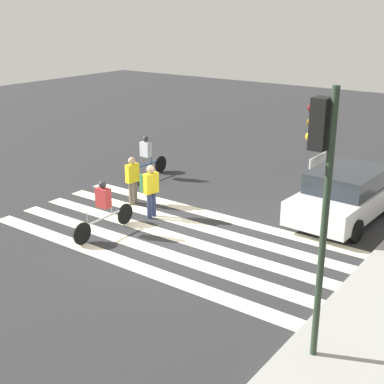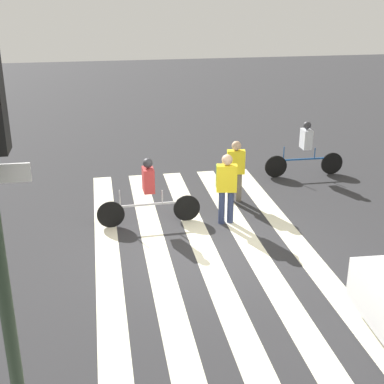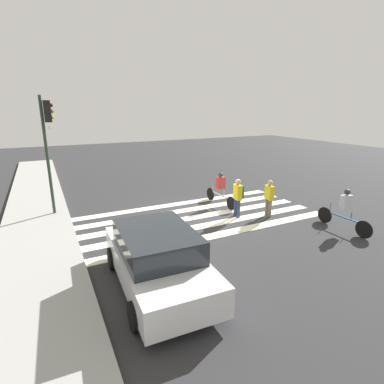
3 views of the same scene
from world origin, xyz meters
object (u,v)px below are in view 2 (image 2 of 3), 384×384
at_px(pedestrian_child_with_backpack, 226,183).
at_px(cyclist_near_curb, 149,189).
at_px(pedestrian_adult_yellow_jacket, 236,168).
at_px(cyclist_far_lane, 305,147).

bearing_deg(pedestrian_child_with_backpack, cyclist_near_curb, 3.76).
distance_m(pedestrian_child_with_backpack, pedestrian_adult_yellow_jacket, 1.32).
bearing_deg(cyclist_near_curb, cyclist_far_lane, -153.89).
bearing_deg(pedestrian_adult_yellow_jacket, pedestrian_child_with_backpack, 74.87).
distance_m(pedestrian_child_with_backpack, cyclist_far_lane, 4.05).
bearing_deg(cyclist_near_curb, pedestrian_adult_yellow_jacket, -158.68).
relative_size(pedestrian_child_with_backpack, pedestrian_adult_yellow_jacket, 1.04).
xyz_separation_m(cyclist_far_lane, cyclist_near_curb, (4.72, 2.53, -0.00)).
distance_m(pedestrian_adult_yellow_jacket, cyclist_far_lane, 2.88).
bearing_deg(cyclist_far_lane, pedestrian_adult_yellow_jacket, 32.85).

